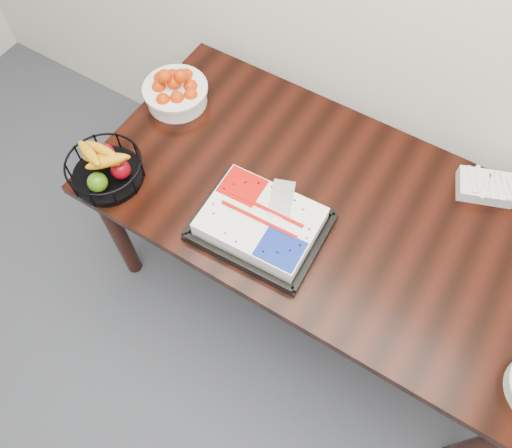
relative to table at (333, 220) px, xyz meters
The scene contains 5 objects.
table is the anchor object (origin of this frame).
cake_tray 0.31m from the table, 130.83° to the right, with size 0.45×0.36×0.09m.
tangerine_bowl 0.81m from the table, behind, with size 0.26×0.26×0.16m.
fruit_basket 0.85m from the table, 157.22° to the right, with size 0.28×0.28×0.15m.
fork_bag 0.55m from the table, 39.51° to the left, with size 0.22×0.19×0.06m.
Camera 1 is at (0.24, 1.06, 2.27)m, focal length 35.00 mm.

